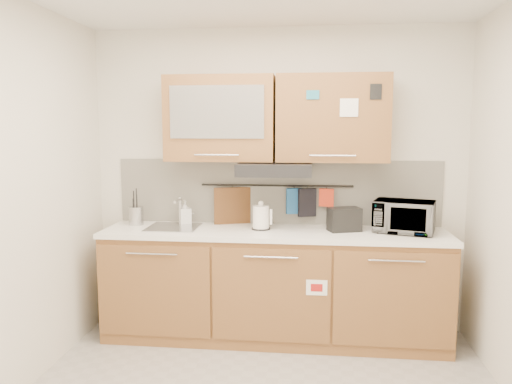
# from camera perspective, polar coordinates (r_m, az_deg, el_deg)

# --- Properties ---
(wall_back) EXTENTS (3.20, 0.00, 3.20)m
(wall_back) POSITION_cam_1_polar(r_m,az_deg,el_deg) (4.35, 2.40, 1.34)
(wall_back) COLOR silver
(wall_back) RESTS_ON ground
(base_cabinet) EXTENTS (2.80, 0.64, 0.88)m
(base_cabinet) POSITION_cam_1_polar(r_m,az_deg,el_deg) (4.24, 2.05, -11.22)
(base_cabinet) COLOR brown
(base_cabinet) RESTS_ON floor
(countertop) EXTENTS (2.82, 0.62, 0.04)m
(countertop) POSITION_cam_1_polar(r_m,az_deg,el_deg) (4.11, 2.08, -4.68)
(countertop) COLOR white
(countertop) RESTS_ON base_cabinet
(backsplash) EXTENTS (2.80, 0.02, 0.56)m
(backsplash) POSITION_cam_1_polar(r_m,az_deg,el_deg) (4.35, 2.39, 0.01)
(backsplash) COLOR silver
(backsplash) RESTS_ON countertop
(upper_cabinets) EXTENTS (1.82, 0.37, 0.70)m
(upper_cabinets) POSITION_cam_1_polar(r_m,az_deg,el_deg) (4.15, 2.21, 8.38)
(upper_cabinets) COLOR brown
(upper_cabinets) RESTS_ON wall_back
(range_hood) EXTENTS (0.60, 0.46, 0.10)m
(range_hood) POSITION_cam_1_polar(r_m,az_deg,el_deg) (4.09, 2.17, 2.64)
(range_hood) COLOR black
(range_hood) RESTS_ON upper_cabinets
(sink) EXTENTS (0.42, 0.40, 0.26)m
(sink) POSITION_cam_1_polar(r_m,az_deg,el_deg) (4.26, -9.38, -3.99)
(sink) COLOR silver
(sink) RESTS_ON countertop
(utensil_rail) EXTENTS (1.30, 0.02, 0.02)m
(utensil_rail) POSITION_cam_1_polar(r_m,az_deg,el_deg) (4.30, 2.36, 0.74)
(utensil_rail) COLOR black
(utensil_rail) RESTS_ON backsplash
(utensil_crock) EXTENTS (0.16, 0.16, 0.32)m
(utensil_crock) POSITION_cam_1_polar(r_m,az_deg,el_deg) (4.45, -13.54, -2.62)
(utensil_crock) COLOR #AFAFB3
(utensil_crock) RESTS_ON countertop
(kettle) EXTENTS (0.17, 0.15, 0.24)m
(kettle) POSITION_cam_1_polar(r_m,az_deg,el_deg) (4.13, 0.58, -3.00)
(kettle) COLOR white
(kettle) RESTS_ON countertop
(toaster) EXTENTS (0.29, 0.22, 0.19)m
(toaster) POSITION_cam_1_polar(r_m,az_deg,el_deg) (4.12, 10.06, -3.07)
(toaster) COLOR black
(toaster) RESTS_ON countertop
(microwave) EXTENTS (0.53, 0.43, 0.26)m
(microwave) POSITION_cam_1_polar(r_m,az_deg,el_deg) (4.18, 16.55, -2.71)
(microwave) COLOR #999999
(microwave) RESTS_ON countertop
(soap_bottle) EXTENTS (0.13, 0.13, 0.21)m
(soap_bottle) POSITION_cam_1_polar(r_m,az_deg,el_deg) (4.38, -8.11, -2.32)
(soap_bottle) COLOR #999999
(soap_bottle) RESTS_ON countertop
(cutting_board) EXTENTS (0.31, 0.13, 0.40)m
(cutting_board) POSITION_cam_1_polar(r_m,az_deg,el_deg) (4.36, -2.71, -2.07)
(cutting_board) COLOR brown
(cutting_board) RESTS_ON utensil_rail
(oven_mitt) EXTENTS (0.14, 0.07, 0.22)m
(oven_mitt) POSITION_cam_1_polar(r_m,az_deg,el_deg) (4.30, 4.35, -1.04)
(oven_mitt) COLOR #225B9C
(oven_mitt) RESTS_ON utensil_rail
(dark_pouch) EXTENTS (0.16, 0.09, 0.24)m
(dark_pouch) POSITION_cam_1_polar(r_m,az_deg,el_deg) (4.30, 5.86, -1.20)
(dark_pouch) COLOR black
(dark_pouch) RESTS_ON utensil_rail
(pot_holder) EXTENTS (0.13, 0.03, 0.15)m
(pot_holder) POSITION_cam_1_polar(r_m,az_deg,el_deg) (4.29, 8.05, -0.64)
(pot_holder) COLOR red
(pot_holder) RESTS_ON utensil_rail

